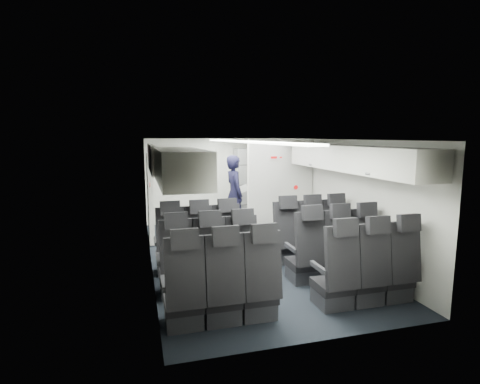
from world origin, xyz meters
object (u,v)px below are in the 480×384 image
boarding_door (150,196)px  galley_unit (252,185)px  carry_on_bag (169,159)px  seat_row_front (255,243)px  seat_row_rear (298,283)px  flight_attendant (234,194)px  seat_row_mid (273,260)px

boarding_door → galley_unit: bearing=24.3°
carry_on_bag → seat_row_front: bearing=-34.9°
seat_row_rear → flight_attendant: (0.24, 4.10, 0.49)m
flight_attendant → galley_unit: bearing=-41.0°
galley_unit → boarding_door: 2.84m
seat_row_rear → seat_row_front: bearing=90.0°
seat_row_mid → seat_row_rear: bearing=-90.0°
galley_unit → seat_row_mid: bearing=-102.9°
seat_row_front → seat_row_rear: size_ratio=1.00×
flight_attendant → carry_on_bag: carry_on_bag is taller
seat_row_front → boarding_door: 2.71m
seat_row_rear → flight_attendant: flight_attendant is taller
seat_row_rear → carry_on_bag: 2.97m
seat_row_front → seat_row_rear: same height
seat_row_mid → carry_on_bag: size_ratio=8.17×
boarding_door → flight_attendant: boarding_door is taller
seat_row_front → carry_on_bag: size_ratio=8.17×
seat_row_front → galley_unit: galley_unit is taller
carry_on_bag → boarding_door: bearing=81.3°
seat_row_mid → seat_row_front: bearing=90.0°
galley_unit → boarding_door: bearing=-155.7°
seat_row_mid → seat_row_rear: 0.90m
seat_row_mid → carry_on_bag: 2.38m
galley_unit → flight_attendant: size_ratio=1.06×
flight_attendant → boarding_door: bearing=91.7°
seat_row_front → galley_unit: bearing=73.7°
seat_row_mid → galley_unit: bearing=77.1°
seat_row_mid → flight_attendant: size_ratio=1.86×
seat_row_front → galley_unit: 3.43m
flight_attendant → seat_row_mid: bearing=171.0°
flight_attendant → carry_on_bag: bearing=134.6°
seat_row_mid → galley_unit: (0.95, 4.15, 0.55)m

